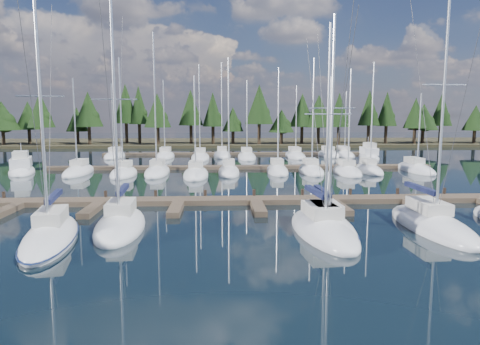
{
  "coord_description": "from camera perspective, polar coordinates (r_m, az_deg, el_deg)",
  "views": [
    {
      "loc": [
        -2.87,
        -15.35,
        6.9
      ],
      "look_at": [
        -1.0,
        22.0,
        1.9
      ],
      "focal_mm": 32.0,
      "sensor_mm": 36.0,
      "label": 1
    }
  ],
  "objects": [
    {
      "name": "front_sailboat_4",
      "position": [
        26.23,
        11.51,
        -7.16
      ],
      "size": [
        3.09,
        7.96,
        13.28
      ],
      "color": "silver",
      "rests_on": "ground"
    },
    {
      "name": "motor_yacht_right",
      "position": [
        72.38,
        16.79,
        2.19
      ],
      "size": [
        3.83,
        8.73,
        4.22
      ],
      "color": "silver",
      "rests_on": "ground"
    },
    {
      "name": "back_docks",
      "position": [
        65.34,
        -0.33,
        1.72
      ],
      "size": [
        50.0,
        21.8,
        0.4
      ],
      "color": "brown",
      "rests_on": "ground"
    },
    {
      "name": "front_sailboat_5",
      "position": [
        28.86,
        24.13,
        -6.3
      ],
      "size": [
        2.94,
        9.64,
        15.73
      ],
      "color": "silver",
      "rests_on": "ground"
    },
    {
      "name": "main_dock",
      "position": [
        33.51,
        2.12,
        -3.92
      ],
      "size": [
        44.0,
        6.13,
        0.9
      ],
      "color": "brown",
      "rests_on": "ground"
    },
    {
      "name": "motor_yacht_left",
      "position": [
        58.11,
        -27.09,
        0.43
      ],
      "size": [
        5.72,
        9.17,
        4.35
      ],
      "color": "silver",
      "rests_on": "ground"
    },
    {
      "name": "front_sailboat_3",
      "position": [
        25.75,
        10.93,
        -7.44
      ],
      "size": [
        3.65,
        9.06,
        12.68
      ],
      "color": "silver",
      "rests_on": "ground"
    },
    {
      "name": "tree_line",
      "position": [
        95.6,
        -3.6,
        7.93
      ],
      "size": [
        184.23,
        11.29,
        13.42
      ],
      "color": "black",
      "rests_on": "far_shore"
    },
    {
      "name": "back_sailboat_rows",
      "position": [
        60.99,
        0.63,
        1.36
      ],
      "size": [
        44.46,
        32.13,
        17.04
      ],
      "color": "silver",
      "rests_on": "ground"
    },
    {
      "name": "far_shore",
      "position": [
        105.6,
        -1.3,
        4.02
      ],
      "size": [
        220.0,
        30.0,
        0.6
      ],
      "primitive_type": "cube",
      "color": "#322D1C",
      "rests_on": "ground"
    },
    {
      "name": "ground",
      "position": [
        45.96,
        0.75,
        -1.03
      ],
      "size": [
        260.0,
        260.0,
        0.0
      ],
      "primitive_type": "plane",
      "color": "black",
      "rests_on": "ground"
    },
    {
      "name": "front_sailboat_1",
      "position": [
        26.05,
        -23.92,
        -7.76
      ],
      "size": [
        4.29,
        9.48,
        14.36
      ],
      "color": "silver",
      "rests_on": "ground"
    },
    {
      "name": "front_sailboat_2",
      "position": [
        27.2,
        -15.64,
        -6.74
      ],
      "size": [
        3.4,
        8.32,
        14.22
      ],
      "color": "silver",
      "rests_on": "ground"
    }
  ]
}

